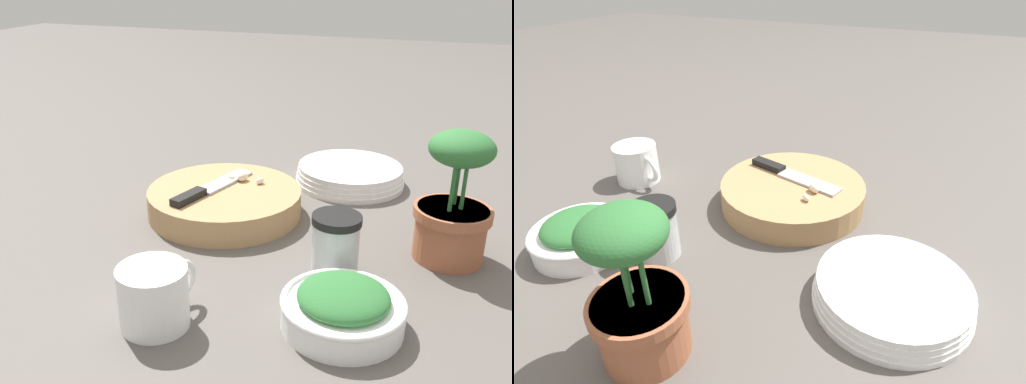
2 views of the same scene
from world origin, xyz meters
The scene contains 9 objects.
ground_plane centered at (0.00, 0.00, 0.00)m, with size 5.00×5.00×0.00m, color #56514C.
cutting_board centered at (-0.05, -0.10, 0.02)m, with size 0.28×0.28×0.05m.
chef_knife centered at (-0.03, -0.13, 0.05)m, with size 0.20×0.08×0.01m.
garlic_cloves centered at (-0.10, -0.08, 0.06)m, with size 0.03×0.08×0.02m.
herb_bowl centered at (0.22, 0.17, 0.03)m, with size 0.16×0.16×0.06m.
spice_jar centered at (0.09, 0.13, 0.05)m, with size 0.07×0.07×0.09m.
coffee_mug centered at (0.29, -0.06, 0.04)m, with size 0.12×0.09×0.08m.
plate_stack centered at (-0.27, 0.08, 0.02)m, with size 0.22×0.22×0.04m.
potted_herb centered at (-0.01, 0.29, 0.09)m, with size 0.12×0.12×0.21m.
Camera 2 is at (-0.29, 0.52, 0.42)m, focal length 28.00 mm.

